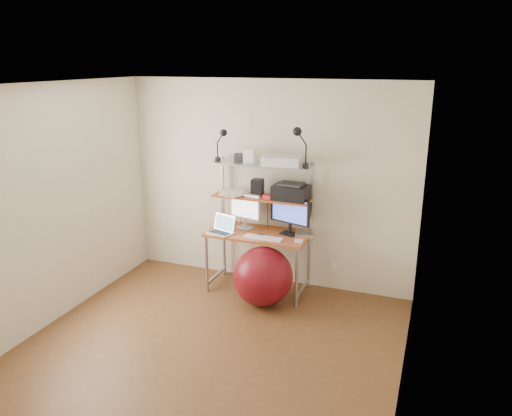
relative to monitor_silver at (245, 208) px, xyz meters
The scene contains 20 objects.
room 1.58m from the monitor_silver, 82.43° to the right, with size 3.60×3.60×3.60m.
computer_desk 0.21m from the monitor_silver, 10.41° to the right, with size 1.20×0.60×1.57m.
wall_outlet 1.28m from the monitor_silver, 13.05° to the left, with size 0.08×0.01×0.12m, color white.
monitor_silver is the anchor object (origin of this frame).
monitor_black 0.57m from the monitor_silver, ahead, with size 0.51×0.21×0.52m.
laptop 0.38m from the monitor_silver, 127.73° to the right, with size 0.36×0.32×0.26m.
keyboard 0.49m from the monitor_silver, 39.41° to the right, with size 0.45×0.13×0.01m, color white.
mouse 0.82m from the monitor_silver, 18.07° to the right, with size 0.09×0.06×0.03m, color white.
mac_mini 0.78m from the monitor_silver, ahead, with size 0.21×0.21×0.04m, color silver.
phone 0.43m from the monitor_silver, 40.44° to the right, with size 0.07×0.13×0.01m, color black.
printer 0.62m from the monitor_silver, ahead, with size 0.43×0.31×0.20m.
nas_cube 0.30m from the monitor_silver, 22.01° to the left, with size 0.13×0.13×0.20m, color black.
red_box 0.39m from the monitor_silver, ahead, with size 0.17×0.11×0.05m, color red.
scanner 0.76m from the monitor_silver, ahead, with size 0.47×0.34×0.11m.
box_white 0.64m from the monitor_silver, 39.02° to the left, with size 0.13×0.11×0.15m, color white.
box_grey 0.61m from the monitor_silver, 153.50° to the left, with size 0.09×0.09×0.09m, color #292A2C.
clip_lamp_left 0.88m from the monitor_silver, behind, with size 0.15×0.08×0.38m.
clip_lamp_right 1.11m from the monitor_silver, ahead, with size 0.18×0.10×0.45m.
exercise_ball 0.87m from the monitor_silver, 48.12° to the right, with size 0.68×0.68×0.68m, color maroon.
paper_stack 0.24m from the monitor_silver, behind, with size 0.41×0.41×0.03m.
Camera 1 is at (1.93, -3.79, 2.71)m, focal length 35.00 mm.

